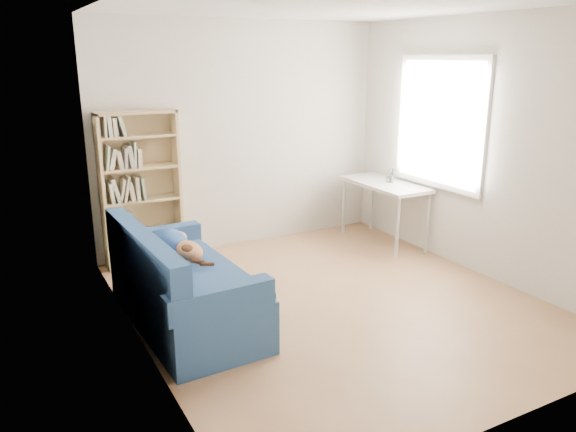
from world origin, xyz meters
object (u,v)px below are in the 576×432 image
at_px(bookshelf, 141,195).
at_px(desk, 385,189).
at_px(pen_cup, 390,177).
at_px(sofa, 180,287).

bearing_deg(bookshelf, desk, -14.20).
xyz_separation_m(bookshelf, pen_cup, (2.79, -0.69, 0.05)).
xyz_separation_m(sofa, pen_cup, (2.89, 0.90, 0.49)).
distance_m(desk, pen_cup, 0.16).
height_order(sofa, desk, sofa).
bearing_deg(pen_cup, sofa, -162.80).
relative_size(sofa, pen_cup, 10.44).
height_order(desk, pen_cup, pen_cup).
bearing_deg(bookshelf, pen_cup, -13.83).
distance_m(bookshelf, pen_cup, 2.87).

